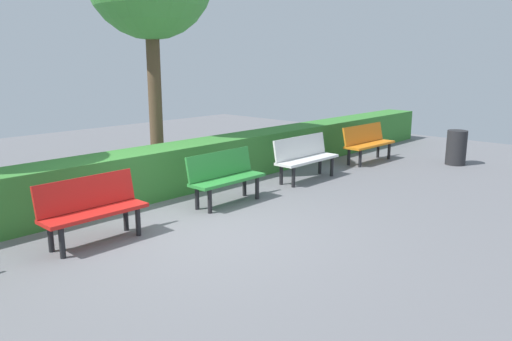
# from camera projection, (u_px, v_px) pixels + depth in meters

# --- Properties ---
(ground_plane) EXTENTS (21.26, 21.26, 0.00)m
(ground_plane) POSITION_uv_depth(u_px,v_px,m) (197.00, 228.00, 7.04)
(ground_plane) COLOR slate
(bench_orange) EXTENTS (1.57, 0.51, 0.86)m
(bench_orange) POSITION_uv_depth(u_px,v_px,m) (367.00, 141.00, 11.51)
(bench_orange) COLOR orange
(bench_orange) RESTS_ON ground_plane
(bench_white) EXTENTS (1.55, 0.46, 0.86)m
(bench_white) POSITION_uv_depth(u_px,v_px,m) (305.00, 156.00, 9.78)
(bench_white) COLOR white
(bench_white) RESTS_ON ground_plane
(bench_green) EXTENTS (1.40, 0.47, 0.86)m
(bench_green) POSITION_uv_depth(u_px,v_px,m) (225.00, 175.00, 8.16)
(bench_green) COLOR #2D8C38
(bench_green) RESTS_ON ground_plane
(bench_red) EXTENTS (1.38, 0.46, 0.86)m
(bench_red) POSITION_uv_depth(u_px,v_px,m) (92.00, 207.00, 6.41)
(bench_red) COLOR red
(bench_red) RESTS_ON ground_plane
(hedge_row) EXTENTS (17.26, 0.77, 0.84)m
(hedge_row) POSITION_uv_depth(u_px,v_px,m) (174.00, 169.00, 8.94)
(hedge_row) COLOR #387F33
(hedge_row) RESTS_ON ground_plane
(trash_bin) EXTENTS (0.44, 0.44, 0.78)m
(trash_bin) POSITION_uv_depth(u_px,v_px,m) (456.00, 148.00, 11.22)
(trash_bin) COLOR #262628
(trash_bin) RESTS_ON ground_plane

